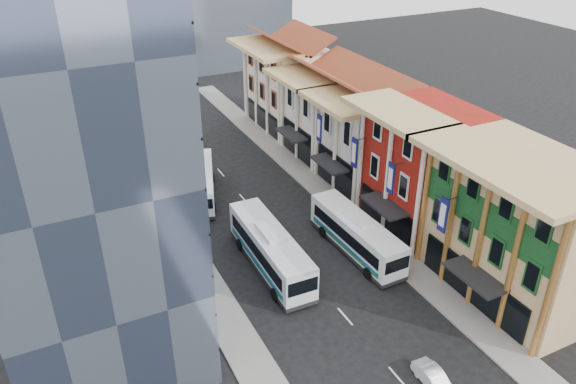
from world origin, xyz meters
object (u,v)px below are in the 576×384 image
bus_left_far (201,182)px  office_tower (63,127)px  shophouse_tan (521,228)px  bus_left_near (270,249)px  bus_right (356,234)px  sedan_right (434,380)px

bus_left_far → office_tower: bearing=-118.5°
shophouse_tan → bus_left_far: shophouse_tan is taller
bus_left_near → bus_left_far: size_ratio=1.15×
bus_left_near → shophouse_tan: bearing=-33.3°
bus_right → bus_left_near: bearing=170.4°
bus_left_far → bus_right: bearing=-42.2°
office_tower → sedan_right: (18.71, -19.62, -14.40)m
office_tower → bus_left_near: size_ratio=2.37×
bus_left_near → bus_left_far: (-1.20, 15.17, -0.27)m
shophouse_tan → bus_left_near: size_ratio=1.10×
shophouse_tan → office_tower: bearing=155.7°
office_tower → sedan_right: size_ratio=8.19×
office_tower → sedan_right: 30.70m
shophouse_tan → bus_right: (-8.50, 10.21, -4.09)m
bus_left_near → office_tower: bearing=170.6°
shophouse_tan → office_tower: size_ratio=0.47×
bus_left_near → bus_right: 8.16m
shophouse_tan → bus_left_near: 20.47m
office_tower → bus_left_near: 19.58m
bus_left_near → sedan_right: bearing=-74.7°
sedan_right → bus_right: bearing=78.4°
bus_left_far → sedan_right: bearing=-62.2°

